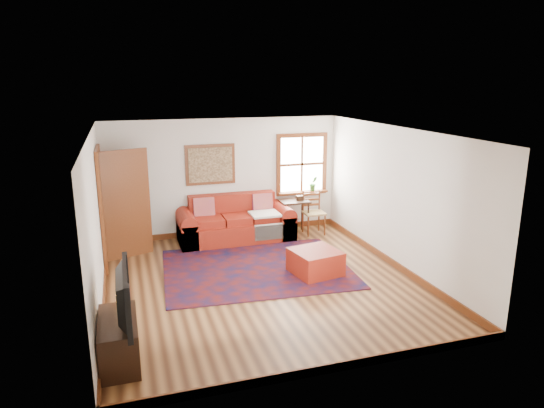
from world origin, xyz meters
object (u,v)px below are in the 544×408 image
object	(u,v)px
red_leather_sofa	(236,225)
media_cabinet	(119,340)
side_table	(294,206)
red_ottoman	(315,262)
ladder_back_chair	(313,211)

from	to	relation	value
red_leather_sofa	media_cabinet	size ratio (longest dim) A/B	2.41
side_table	media_cabinet	distance (m)	5.51
red_leather_sofa	side_table	world-z (taller)	red_leather_sofa
side_table	red_leather_sofa	bearing A→B (deg)	-178.76
red_ottoman	side_table	size ratio (longest dim) A/B	1.02
red_leather_sofa	media_cabinet	world-z (taller)	red_leather_sofa
side_table	media_cabinet	xyz separation A→B (m)	(-3.70, -4.07, -0.34)
side_table	media_cabinet	size ratio (longest dim) A/B	0.75
media_cabinet	red_leather_sofa	bearing A→B (deg)	59.51
side_table	ladder_back_chair	world-z (taller)	ladder_back_chair
red_ottoman	media_cabinet	distance (m)	3.72
side_table	red_ottoman	bearing A→B (deg)	-100.91
ladder_back_chair	media_cabinet	xyz separation A→B (m)	(-4.10, -3.96, -0.24)
media_cabinet	red_ottoman	bearing A→B (deg)	28.78
red_leather_sofa	ladder_back_chair	size ratio (longest dim) A/B	2.53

